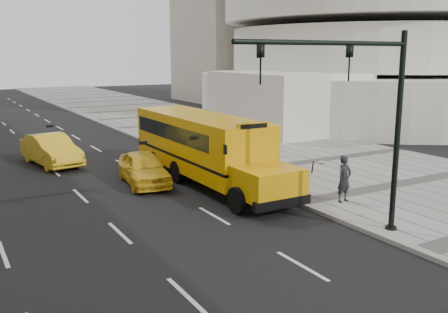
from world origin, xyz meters
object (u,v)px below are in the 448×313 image
taxi_far (51,150)px  school_bus (202,143)px  traffic_signal (366,110)px  taxi_near (144,168)px  pedestrian (344,179)px

taxi_far → school_bus: bearing=-62.4°
school_bus → traffic_signal: 9.43m
taxi_near → taxi_far: 6.72m
taxi_far → traffic_signal: bearing=-79.2°
taxi_far → pedestrian: 15.39m
taxi_far → traffic_signal: traffic_signal is taller
traffic_signal → taxi_far: bearing=110.3°
school_bus → taxi_near: school_bus is taller
school_bus → traffic_signal: bearing=-85.7°
taxi_far → taxi_near: bearing=-75.3°
school_bus → taxi_near: size_ratio=2.72×
taxi_near → taxi_far: taxi_far is taller
school_bus → traffic_signal: (0.69, -9.12, 2.33)m
taxi_near → traffic_signal: 11.00m
school_bus → pedestrian: size_ratio=6.44×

